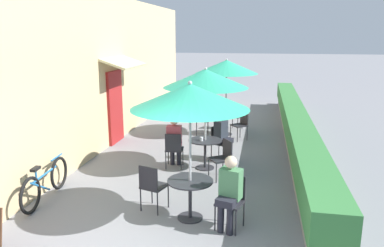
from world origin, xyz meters
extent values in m
cube|color=#D6B784|center=(-2.55, 7.16, 2.10)|extent=(0.24, 14.32, 4.20)
cube|color=maroon|center=(-2.39, 6.45, 1.05)|extent=(0.08, 0.96, 2.10)
cube|color=beige|center=(-2.08, 6.45, 2.35)|extent=(0.78, 1.80, 0.30)
cube|color=gray|center=(2.75, 7.06, 0.23)|extent=(0.44, 13.32, 0.45)
cube|color=#387A3D|center=(2.75, 7.06, 0.73)|extent=(0.60, 12.66, 0.56)
cylinder|color=#28282D|center=(0.66, 2.20, 0.01)|extent=(0.44, 0.44, 0.02)
cylinder|color=#28282D|center=(0.66, 2.20, 0.35)|extent=(0.06, 0.06, 0.68)
cylinder|color=#28282D|center=(0.66, 2.20, 0.69)|extent=(0.79, 0.79, 0.02)
cylinder|color=#B7B7BC|center=(0.66, 2.20, 1.15)|extent=(0.04, 0.04, 2.30)
cone|color=#2DAD84|center=(0.66, 2.20, 2.14)|extent=(1.94, 1.94, 0.41)
sphere|color=#B7B7BC|center=(0.66, 2.20, 2.36)|extent=(0.07, 0.07, 0.07)
cube|color=#232328|center=(-0.04, 2.42, 0.45)|extent=(0.50, 0.50, 0.04)
cube|color=#232328|center=(-0.09, 2.24, 0.66)|extent=(0.37, 0.14, 0.42)
cylinder|color=#232328|center=(0.19, 2.54, 0.23)|extent=(0.02, 0.02, 0.45)
cylinder|color=#232328|center=(-0.16, 2.64, 0.23)|extent=(0.02, 0.02, 0.45)
cylinder|color=#232328|center=(0.08, 2.19, 0.23)|extent=(0.02, 0.02, 0.45)
cylinder|color=#232328|center=(-0.26, 2.30, 0.23)|extent=(0.02, 0.02, 0.45)
cube|color=#232328|center=(1.36, 1.98, 0.45)|extent=(0.50, 0.50, 0.04)
cube|color=#232328|center=(1.42, 2.16, 0.66)|extent=(0.37, 0.14, 0.42)
cylinder|color=#232328|center=(1.14, 1.86, 0.23)|extent=(0.02, 0.02, 0.45)
cylinder|color=#232328|center=(1.48, 1.76, 0.23)|extent=(0.02, 0.02, 0.45)
cylinder|color=#232328|center=(1.24, 2.21, 0.23)|extent=(0.02, 0.02, 0.45)
cylinder|color=#232328|center=(1.59, 2.10, 0.23)|extent=(0.02, 0.02, 0.45)
cylinder|color=#23232D|center=(1.23, 1.83, 0.24)|extent=(0.11, 0.11, 0.47)
cylinder|color=#23232D|center=(1.38, 1.79, 0.24)|extent=(0.11, 0.11, 0.47)
cube|color=#23232D|center=(1.33, 1.90, 0.53)|extent=(0.39, 0.43, 0.12)
cube|color=#4C8456|center=(1.37, 2.00, 0.78)|extent=(0.39, 0.31, 0.50)
sphere|color=beige|center=(1.36, 1.98, 1.15)|extent=(0.20, 0.20, 0.20)
cylinder|color=#28282D|center=(0.53, 4.71, 0.01)|extent=(0.44, 0.44, 0.02)
cylinder|color=#28282D|center=(0.53, 4.71, 0.35)|extent=(0.06, 0.06, 0.68)
cylinder|color=#28282D|center=(0.53, 4.71, 0.69)|extent=(0.79, 0.79, 0.02)
cylinder|color=#B7B7BC|center=(0.53, 4.71, 1.15)|extent=(0.04, 0.04, 2.30)
cone|color=#2DAD84|center=(0.53, 4.71, 2.14)|extent=(1.94, 1.94, 0.41)
sphere|color=#B7B7BC|center=(0.53, 4.71, 2.36)|extent=(0.07, 0.07, 0.07)
cube|color=#232328|center=(0.84, 5.38, 0.45)|extent=(0.53, 0.53, 0.04)
cube|color=#232328|center=(0.67, 5.46, 0.66)|extent=(0.19, 0.36, 0.42)
cylinder|color=#232328|center=(0.93, 5.14, 0.23)|extent=(0.02, 0.02, 0.45)
cylinder|color=#232328|center=(1.08, 5.47, 0.23)|extent=(0.02, 0.02, 0.45)
cylinder|color=#232328|center=(0.60, 5.29, 0.23)|extent=(0.02, 0.02, 0.45)
cylinder|color=#232328|center=(0.75, 5.62, 0.23)|extent=(0.02, 0.02, 0.45)
cylinder|color=#23232D|center=(0.97, 5.23, 0.24)|extent=(0.11, 0.11, 0.47)
cylinder|color=#23232D|center=(1.04, 5.38, 0.24)|extent=(0.11, 0.11, 0.47)
cube|color=#23232D|center=(0.92, 5.34, 0.53)|extent=(0.45, 0.42, 0.12)
cube|color=#282D38|center=(0.82, 5.39, 0.78)|extent=(0.34, 0.40, 0.50)
sphere|color=#A87556|center=(0.84, 5.38, 1.15)|extent=(0.20, 0.20, 0.20)
cube|color=#232328|center=(-0.20, 4.65, 0.45)|extent=(0.43, 0.43, 0.04)
cube|color=#232328|center=(-0.18, 4.47, 0.66)|extent=(0.38, 0.06, 0.42)
cylinder|color=#232328|center=(-0.04, 4.85, 0.23)|extent=(0.02, 0.02, 0.45)
cylinder|color=#232328|center=(-0.40, 4.82, 0.23)|extent=(0.02, 0.02, 0.45)
cylinder|color=#232328|center=(-0.01, 4.49, 0.23)|extent=(0.02, 0.02, 0.45)
cylinder|color=#232328|center=(-0.36, 4.46, 0.23)|extent=(0.02, 0.02, 0.45)
cylinder|color=#23232D|center=(-0.14, 4.84, 0.24)|extent=(0.11, 0.11, 0.47)
cylinder|color=#23232D|center=(-0.30, 4.82, 0.24)|extent=(0.11, 0.11, 0.47)
cube|color=#23232D|center=(-0.21, 4.74, 0.53)|extent=(0.33, 0.38, 0.12)
cube|color=#AD424C|center=(-0.20, 4.63, 0.78)|extent=(0.36, 0.25, 0.50)
sphere|color=beige|center=(-0.20, 4.65, 1.15)|extent=(0.20, 0.20, 0.20)
cube|color=#232328|center=(0.95, 4.11, 0.45)|extent=(0.56, 0.56, 0.04)
cube|color=#232328|center=(1.10, 4.22, 0.66)|extent=(0.24, 0.33, 0.42)
cylinder|color=#232328|center=(0.70, 4.16, 0.23)|extent=(0.02, 0.02, 0.45)
cylinder|color=#232328|center=(0.91, 3.86, 0.23)|extent=(0.02, 0.02, 0.45)
cylinder|color=#232328|center=(0.99, 4.36, 0.23)|extent=(0.02, 0.02, 0.45)
cylinder|color=#232328|center=(1.20, 4.07, 0.23)|extent=(0.02, 0.02, 0.45)
cylinder|color=white|center=(0.46, 4.61, 0.75)|extent=(0.07, 0.07, 0.09)
cylinder|color=#28282D|center=(0.69, 7.91, 0.01)|extent=(0.44, 0.44, 0.02)
cylinder|color=#28282D|center=(0.69, 7.91, 0.35)|extent=(0.06, 0.06, 0.68)
cylinder|color=#28282D|center=(0.69, 7.91, 0.69)|extent=(0.79, 0.79, 0.02)
cylinder|color=#B7B7BC|center=(0.69, 7.91, 1.15)|extent=(0.04, 0.04, 2.30)
cone|color=#2DAD84|center=(0.69, 7.91, 2.14)|extent=(1.94, 1.94, 0.41)
sphere|color=#B7B7BC|center=(0.69, 7.91, 2.36)|extent=(0.07, 0.07, 0.07)
cube|color=#232328|center=(0.94, 8.59, 0.45)|extent=(0.51, 0.51, 0.04)
cube|color=#232328|center=(0.77, 8.66, 0.66)|extent=(0.16, 0.37, 0.42)
cylinder|color=#232328|center=(1.05, 8.36, 0.23)|extent=(0.02, 0.02, 0.45)
cylinder|color=#232328|center=(1.17, 8.70, 0.23)|extent=(0.02, 0.02, 0.45)
cylinder|color=#232328|center=(0.71, 8.49, 0.23)|extent=(0.02, 0.02, 0.45)
cylinder|color=#232328|center=(0.84, 8.82, 0.23)|extent=(0.02, 0.02, 0.45)
cube|color=#232328|center=(-0.04, 7.79, 0.45)|extent=(0.46, 0.46, 0.04)
cube|color=#232328|center=(-0.01, 7.60, 0.66)|extent=(0.38, 0.09, 0.42)
cylinder|color=#232328|center=(0.11, 7.99, 0.23)|extent=(0.02, 0.02, 0.45)
cylinder|color=#232328|center=(-0.24, 7.93, 0.23)|extent=(0.02, 0.02, 0.45)
cylinder|color=#232328|center=(0.17, 7.64, 0.23)|extent=(0.02, 0.02, 0.45)
cylinder|color=#232328|center=(-0.19, 7.58, 0.23)|extent=(0.02, 0.02, 0.45)
cube|color=#232328|center=(1.15, 7.34, 0.45)|extent=(0.56, 0.56, 0.04)
cube|color=#232328|center=(1.29, 7.46, 0.66)|extent=(0.26, 0.31, 0.42)
cylinder|color=#232328|center=(0.90, 7.36, 0.23)|extent=(0.02, 0.02, 0.45)
cylinder|color=#232328|center=(1.13, 7.09, 0.23)|extent=(0.02, 0.02, 0.45)
cylinder|color=#232328|center=(1.18, 7.59, 0.23)|extent=(0.02, 0.02, 0.45)
cylinder|color=#232328|center=(1.41, 7.32, 0.23)|extent=(0.02, 0.02, 0.45)
cylinder|color=white|center=(0.69, 7.98, 0.75)|extent=(0.07, 0.07, 0.09)
torus|color=black|center=(-2.24, 2.97, 0.34)|extent=(0.11, 0.68, 0.67)
torus|color=black|center=(-2.16, 1.86, 0.34)|extent=(0.11, 0.68, 0.67)
cylinder|color=#236BA8|center=(-2.20, 2.42, 0.52)|extent=(0.10, 0.87, 0.04)
cylinder|color=#236BA8|center=(-2.19, 2.22, 0.35)|extent=(0.09, 0.63, 0.42)
cylinder|color=#236BA8|center=(-2.18, 2.11, 0.62)|extent=(0.04, 0.04, 0.24)
cube|color=black|center=(-2.18, 2.11, 0.74)|extent=(0.12, 0.23, 0.05)
cylinder|color=#236BA8|center=(-2.24, 2.92, 0.69)|extent=(0.06, 0.46, 0.03)
camera|label=1|loc=(1.80, -3.63, 3.12)|focal=35.00mm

